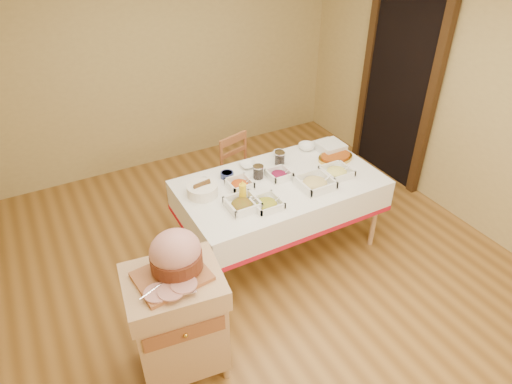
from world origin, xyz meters
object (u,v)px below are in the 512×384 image
mustard_bottle (243,191)px  bread_basket (202,190)px  butcher_cart (178,318)px  preserve_jar_left (258,173)px  brass_platter (335,157)px  ham_on_board (175,256)px  dining_chair (242,175)px  preserve_jar_right (280,159)px  dining_table (280,196)px  plate_stack (331,147)px

mustard_bottle → bread_basket: bearing=139.5°
butcher_cart → preserve_jar_left: butcher_cart is taller
mustard_bottle → brass_platter: size_ratio=0.53×
ham_on_board → dining_chair: bearing=50.2°
preserve_jar_right → preserve_jar_left: bearing=-159.1°
dining_chair → bread_basket: size_ratio=3.24×
butcher_cart → mustard_bottle: 1.20m
bread_basket → butcher_cart: bearing=-122.6°
preserve_jar_left → bread_basket: size_ratio=0.47×
preserve_jar_left → dining_chair: bearing=78.2°
dining_table → mustard_bottle: size_ratio=9.46×
bread_basket → brass_platter: size_ratio=0.74×
dining_table → butcher_cart: 1.56m
butcher_cart → plate_stack: size_ratio=3.72×
preserve_jar_left → plate_stack: 0.89m
ham_on_board → bread_basket: ham_on_board is taller
plate_stack → brass_platter: size_ratio=0.67×
preserve_jar_left → bread_basket: 0.55m
dining_table → dining_chair: (-0.03, 0.70, -0.15)m
mustard_bottle → preserve_jar_left: bearing=40.5°
dining_table → ham_on_board: ham_on_board is taller
butcher_cart → preserve_jar_left: size_ratio=7.18×
plate_stack → brass_platter: bearing=-109.6°
butcher_cart → ham_on_board: size_ratio=1.89×
preserve_jar_right → brass_platter: bearing=-18.8°
dining_table → bread_basket: bread_basket is taller
mustard_bottle → plate_stack: mustard_bottle is taller
preserve_jar_right → mustard_bottle: mustard_bottle is taller
bread_basket → preserve_jar_right: bearing=8.3°
preserve_jar_right → plate_stack: preserve_jar_right is taller
butcher_cart → ham_on_board: 0.53m
dining_chair → bread_basket: bread_basket is taller
butcher_cart → dining_chair: butcher_cart is taller
dining_table → preserve_jar_right: preserve_jar_right is taller
dining_table → ham_on_board: bearing=-148.2°
preserve_jar_right → butcher_cart: bearing=-143.4°
butcher_cart → plate_stack: butcher_cart is taller
bread_basket → plate_stack: bread_basket is taller
preserve_jar_right → mustard_bottle: (-0.58, -0.36, 0.03)m
dining_chair → brass_platter: 1.00m
dining_table → bread_basket: (-0.70, 0.14, 0.21)m
ham_on_board → bread_basket: 1.11m
butcher_cart → bread_basket: butcher_cart is taller
butcher_cart → preserve_jar_right: butcher_cart is taller
butcher_cart → brass_platter: butcher_cart is taller
dining_chair → mustard_bottle: (-0.40, -0.79, 0.40)m
dining_chair → preserve_jar_right: (0.18, -0.44, 0.37)m
bread_basket → brass_platter: bearing=-2.3°
dining_table → preserve_jar_left: bearing=133.6°
butcher_cart → preserve_jar_left: bearing=39.8°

